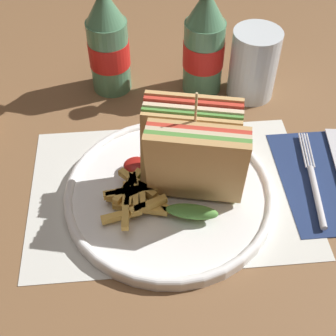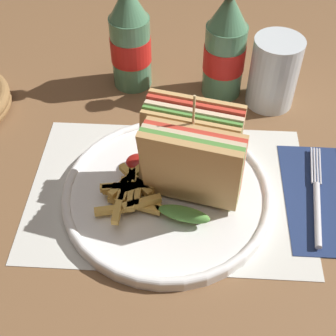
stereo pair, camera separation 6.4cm
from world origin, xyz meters
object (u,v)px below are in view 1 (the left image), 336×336
object	(u,v)px
coke_bottle_near	(108,43)
coke_bottle_far	(204,44)
fork	(315,186)
glass_near	(254,64)
club_sandwich	(193,157)
plate_main	(169,193)

from	to	relation	value
coke_bottle_near	coke_bottle_far	bearing A→B (deg)	-6.05
fork	coke_bottle_near	size ratio (longest dim) A/B	0.89
fork	glass_near	world-z (taller)	glass_near
coke_bottle_far	glass_near	bearing A→B (deg)	-16.09
fork	coke_bottle_near	bearing A→B (deg)	144.18
club_sandwich	glass_near	size ratio (longest dim) A/B	1.39
club_sandwich	glass_near	xyz separation A→B (m)	(0.13, 0.22, -0.02)
club_sandwich	fork	world-z (taller)	club_sandwich
plate_main	coke_bottle_far	distance (m)	0.27
club_sandwich	coke_bottle_far	world-z (taller)	coke_bottle_far
club_sandwich	coke_bottle_near	bearing A→B (deg)	112.34
plate_main	coke_bottle_near	xyz separation A→B (m)	(-0.08, 0.26, 0.08)
plate_main	coke_bottle_far	bearing A→B (deg)	72.05
plate_main	club_sandwich	xyz separation A→B (m)	(0.03, 0.00, 0.07)
coke_bottle_near	coke_bottle_far	size ratio (longest dim) A/B	1.00
club_sandwich	fork	size ratio (longest dim) A/B	0.92
coke_bottle_near	glass_near	xyz separation A→B (m)	(0.24, -0.04, -0.03)
coke_bottle_near	coke_bottle_far	distance (m)	0.16
coke_bottle_near	plate_main	bearing A→B (deg)	-73.69
glass_near	club_sandwich	bearing A→B (deg)	-120.32
plate_main	fork	world-z (taller)	plate_main
club_sandwich	glass_near	world-z (taller)	club_sandwich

